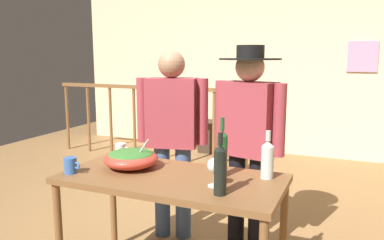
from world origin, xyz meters
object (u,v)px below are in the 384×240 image
serving_table (171,188)px  wine_bottle_dark (220,169)px  stair_railing (174,115)px  mug_blue (71,165)px  wine_glass (214,167)px  mug_white (121,150)px  wine_bottle_green (222,153)px  framed_picture (363,57)px  tv_console (229,138)px  salad_bowl (131,158)px  wine_bottle_clear (267,159)px  flat_screen_tv (229,108)px  person_standing_right (248,133)px  person_standing_left (172,130)px

serving_table → wine_bottle_dark: bearing=-25.6°
stair_railing → mug_blue: (0.70, -2.96, 0.14)m
wine_glass → mug_blue: 0.95m
mug_white → wine_bottle_green: bearing=-9.8°
framed_picture → tv_console: 2.25m
salad_bowl → wine_bottle_dark: size_ratio=1.06×
wine_bottle_green → wine_bottle_clear: size_ratio=1.25×
wine_bottle_dark → wine_bottle_clear: (0.18, 0.38, -0.02)m
flat_screen_tv → wine_bottle_dark: bearing=-73.0°
salad_bowl → wine_bottle_dark: 0.77m
framed_picture → wine_glass: (-0.79, -3.91, -0.61)m
framed_picture → person_standing_right: size_ratio=0.27×
salad_bowl → wine_bottle_green: bearing=6.0°
salad_bowl → flat_screen_tv: bearing=96.7°
wine_bottle_green → mug_white: wine_bottle_green is taller
tv_console → mug_white: mug_white is taller
stair_railing → mug_white: bearing=-72.9°
wine_bottle_green → person_standing_left: person_standing_left is taller
wine_bottle_dark → person_standing_right: person_standing_right is taller
framed_picture → mug_blue: 4.44m
mug_blue → salad_bowl: bearing=41.8°
tv_console → mug_blue: mug_blue is taller
wine_bottle_dark → framed_picture: bearing=80.0°
stair_railing → wine_bottle_green: bearing=-58.5°
framed_picture → tv_console: size_ratio=0.48×
framed_picture → wine_bottle_green: 3.84m
serving_table → person_standing_right: size_ratio=0.88×
wine_bottle_clear → mug_white: size_ratio=2.62×
wine_bottle_dark → mug_white: (-0.94, 0.46, -0.09)m
wine_glass → person_standing_left: (-0.63, 0.74, 0.03)m
wine_bottle_dark → wine_bottle_green: (-0.09, 0.31, 0.01)m
wine_bottle_green → person_standing_left: (-0.61, 0.54, -0.00)m
tv_console → framed_picture: bearing=9.0°
framed_picture → person_standing_right: bearing=-103.9°
serving_table → wine_glass: bearing=-13.6°
person_standing_left → flat_screen_tv: bearing=-94.2°
wine_bottle_clear → person_standing_left: 1.00m
wine_bottle_dark → salad_bowl: bearing=161.3°
tv_console → person_standing_left: (0.42, -2.87, 0.68)m
serving_table → mug_blue: size_ratio=11.98×
flat_screen_tv → wine_glass: wine_glass is taller
wine_bottle_dark → wine_bottle_clear: wine_bottle_dark is taller
tv_console → wine_glass: size_ratio=5.26×
flat_screen_tv → framed_picture: bearing=9.9°
salad_bowl → tv_console: bearing=96.6°
salad_bowl → wine_glass: (0.65, -0.13, 0.05)m
serving_table → person_standing_right: (0.32, 0.67, 0.26)m
stair_railing → person_standing_right: (1.64, -2.09, 0.27)m
wine_bottle_dark → stair_railing: bearing=120.1°
mug_white → wine_glass: bearing=-21.8°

